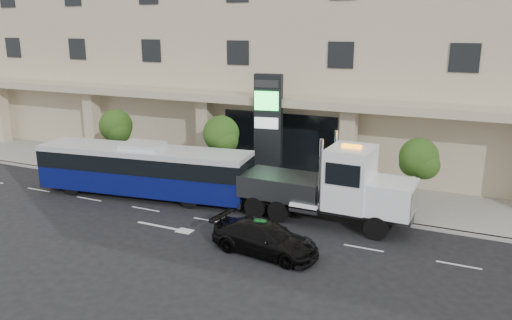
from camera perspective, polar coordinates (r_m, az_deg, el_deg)
The scene contains 11 objects.
ground at distance 27.20m, azimuth -3.80°, elevation -5.84°, with size 120.00×120.00×0.00m, color black.
sidewalk at distance 31.41m, azimuth 0.53°, elevation -2.79°, with size 120.00×6.00×0.15m, color gray.
curb at distance 28.84m, azimuth -1.91°, elevation -4.43°, with size 120.00×0.30×0.15m, color gray.
convention_center at distance 39.67m, azimuth 6.95°, elevation 15.31°, with size 60.00×17.60×20.00m.
tree_left at distance 34.72m, azimuth -15.68°, elevation 3.54°, with size 2.27×2.20×4.22m.
tree_mid at distance 30.21m, azimuth -3.97°, elevation 2.72°, with size 2.28×2.20×4.38m.
tree_right at distance 26.87m, azimuth 18.13°, elevation -0.03°, with size 2.10×2.00×4.04m.
city_bus at distance 29.74m, azimuth -12.69°, elevation -1.03°, with size 12.95×4.32×3.22m.
tow_truck at distance 25.27m, azimuth 8.71°, elevation -3.13°, with size 10.01×2.76×4.55m.
black_sedan at distance 22.08m, azimuth 1.02°, elevation -8.89°, with size 1.99×4.89×1.42m, color black.
signage_pylon at distance 30.73m, azimuth 1.40°, elevation 3.59°, with size 1.77×0.88×6.79m.
Camera 1 is at (12.20, -22.32, 9.62)m, focal length 35.00 mm.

